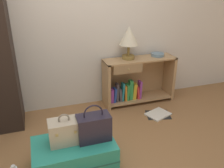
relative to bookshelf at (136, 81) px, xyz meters
The scene contains 8 objects.
back_wall 1.28m from the bookshelf, 164.61° to the left, with size 6.40×0.10×2.60m, color silver.
bookshelf is the anchor object (origin of this frame).
table_lamp 0.65m from the bookshelf, behind, with size 0.26×0.26×0.45m.
bowl 0.49m from the bookshelf, ahead, with size 0.18×0.18×0.04m, color slate.
suitcase_large 1.56m from the bookshelf, 135.20° to the right, with size 0.76×0.48×0.28m.
train_case 1.57m from the bookshelf, 137.77° to the right, with size 0.29×0.19×0.30m.
handbag 1.42m from the bookshelf, 129.48° to the right, with size 0.31×0.17×0.36m.
open_book_on_floor 0.59m from the bookshelf, 74.29° to the right, with size 0.36×0.32×0.02m.
Camera 1 is at (-0.54, -1.64, 1.65)m, focal length 38.38 mm.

